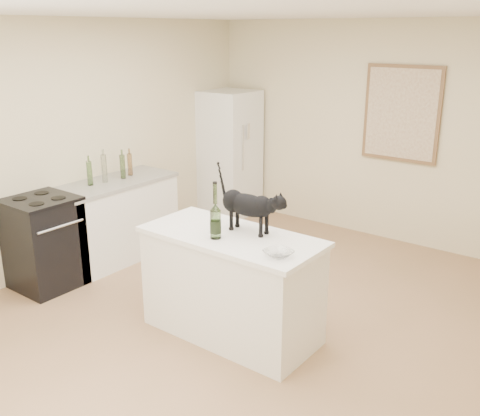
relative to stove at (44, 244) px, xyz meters
name	(u,v)px	position (x,y,z in m)	size (l,w,h in m)	color
floor	(237,320)	(1.95, 0.60, -0.45)	(5.50, 5.50, 0.00)	#A27856
ceiling	(236,12)	(1.95, 0.60, 2.15)	(5.50, 5.50, 0.00)	white
wall_back	(376,132)	(1.95, 3.35, 0.85)	(4.50, 4.50, 0.00)	beige
wall_left	(68,146)	(-0.30, 0.60, 0.85)	(5.50, 5.50, 0.00)	beige
island_base	(232,287)	(2.05, 0.40, -0.02)	(1.44, 0.67, 0.86)	white
island_top	(231,237)	(2.05, 0.40, 0.43)	(1.50, 0.70, 0.04)	white
left_cabinets	(115,222)	(0.00, 0.90, -0.02)	(0.60, 1.40, 0.86)	white
left_countertop	(112,183)	(0.00, 0.90, 0.43)	(0.62, 1.44, 0.04)	gray
stove	(44,244)	(0.00, 0.00, 0.00)	(0.60, 0.60, 0.90)	black
fridge	(229,153)	(0.00, 2.95, 0.40)	(0.68, 0.68, 1.70)	white
artwork_frame	(402,114)	(2.25, 3.32, 1.10)	(0.90, 0.03, 1.10)	brown
artwork_canvas	(401,114)	(2.25, 3.30, 1.10)	(0.82, 0.00, 1.02)	beige
black_cat	(248,208)	(2.12, 0.53, 0.65)	(0.58, 0.17, 0.40)	black
wine_bottle	(215,214)	(2.00, 0.26, 0.65)	(0.09, 0.09, 0.41)	#315221
glass_bowl	(279,254)	(2.61, 0.24, 0.48)	(0.21, 0.21, 0.05)	white
fridge_paper	(249,131)	(0.34, 2.95, 0.75)	(0.01, 0.16, 0.21)	silver
counter_bottle_cluster	(111,168)	(-0.02, 0.92, 0.59)	(0.12, 0.60, 0.30)	#909C91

